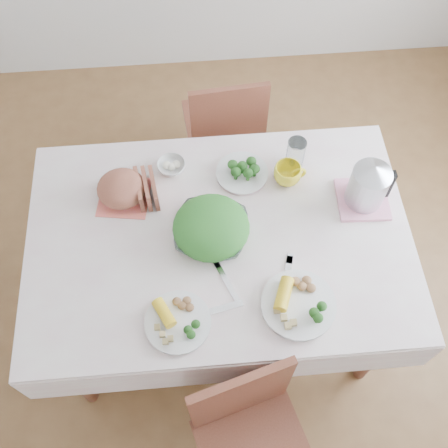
{
  "coord_description": "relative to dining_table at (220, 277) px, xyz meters",
  "views": [
    {
      "loc": [
        -0.07,
        -0.98,
        2.55
      ],
      "look_at": [
        0.02,
        0.02,
        0.82
      ],
      "focal_mm": 42.0,
      "sensor_mm": 36.0,
      "label": 1
    }
  ],
  "objects": [
    {
      "name": "electric_kettle",
      "position": [
        0.59,
        0.12,
        0.51
      ],
      "size": [
        0.17,
        0.17,
        0.21
      ],
      "primitive_type": "cylinder",
      "rotation": [
        0.0,
        0.0,
        -0.13
      ],
      "color": "#B2B5BA",
      "rests_on": "pink_tray"
    },
    {
      "name": "salad_bowl",
      "position": [
        -0.03,
        0.01,
        0.42
      ],
      "size": [
        0.34,
        0.34,
        0.07
      ],
      "primitive_type": "imported",
      "rotation": [
        0.0,
        0.0,
        -0.25
      ],
      "color": "white",
      "rests_on": "tablecloth"
    },
    {
      "name": "dining_table",
      "position": [
        0.0,
        0.0,
        0.0
      ],
      "size": [
        1.4,
        0.9,
        0.75
      ],
      "primitive_type": "cube",
      "color": "brown",
      "rests_on": "floor"
    },
    {
      "name": "dinner_plate_right",
      "position": [
        0.26,
        -0.31,
        0.4
      ],
      "size": [
        0.39,
        0.39,
        0.02
      ],
      "primitive_type": "cylinder",
      "rotation": [
        0.0,
        0.0,
        -0.72
      ],
      "color": "white",
      "rests_on": "tablecloth"
    },
    {
      "name": "fork_right",
      "position": [
        0.23,
        -0.21,
        0.39
      ],
      "size": [
        0.08,
        0.21,
        0.0
      ],
      "primitive_type": "cube",
      "rotation": [
        0.0,
        0.0,
        -0.28
      ],
      "color": "silver",
      "rests_on": "tablecloth"
    },
    {
      "name": "floor",
      "position": [
        0.0,
        0.0,
        -0.38
      ],
      "size": [
        3.6,
        3.6,
        0.0
      ],
      "primitive_type": "plane",
      "color": "brown",
      "rests_on": "ground"
    },
    {
      "name": "tablecloth",
      "position": [
        0.0,
        0.0,
        0.38
      ],
      "size": [
        1.5,
        1.0,
        0.01
      ],
      "primitive_type": "cube",
      "color": "silver",
      "rests_on": "dining_table"
    },
    {
      "name": "napkin",
      "position": [
        -0.37,
        0.21,
        0.39
      ],
      "size": [
        0.23,
        0.23,
        0.0
      ],
      "primitive_type": "cube",
      "rotation": [
        0.0,
        0.0,
        -0.15
      ],
      "color": "#FC7362",
      "rests_on": "tablecloth"
    },
    {
      "name": "glass_tumbler",
      "position": [
        0.34,
        0.32,
        0.45
      ],
      "size": [
        0.09,
        0.09,
        0.15
      ],
      "primitive_type": "cylinder",
      "rotation": [
        0.0,
        0.0,
        0.12
      ],
      "color": "white",
      "rests_on": "tablecloth"
    },
    {
      "name": "broccoli_plate",
      "position": [
        0.12,
        0.28,
        0.4
      ],
      "size": [
        0.23,
        0.23,
        0.02
      ],
      "primitive_type": "cylinder",
      "rotation": [
        0.0,
        0.0,
        -0.08
      ],
      "color": "beige",
      "rests_on": "tablecloth"
    },
    {
      "name": "chair_far",
      "position": [
        0.09,
        0.86,
        0.09
      ],
      "size": [
        0.42,
        0.42,
        0.86
      ],
      "primitive_type": "cube",
      "rotation": [
        0.0,
        0.0,
        3.23
      ],
      "color": "brown",
      "rests_on": "floor"
    },
    {
      "name": "pink_tray",
      "position": [
        0.59,
        0.12,
        0.4
      ],
      "size": [
        0.21,
        0.21,
        0.02
      ],
      "primitive_type": "cube",
      "rotation": [
        0.0,
        0.0,
        -0.05
      ],
      "color": "pink",
      "rests_on": "tablecloth"
    },
    {
      "name": "fruit_bowl",
      "position": [
        -0.17,
        0.34,
        0.41
      ],
      "size": [
        0.13,
        0.13,
        0.04
      ],
      "primitive_type": "imported",
      "rotation": [
        0.0,
        0.0,
        -0.1
      ],
      "color": "white",
      "rests_on": "tablecloth"
    },
    {
      "name": "bread_loaf",
      "position": [
        -0.37,
        0.21,
        0.45
      ],
      "size": [
        0.25,
        0.24,
        0.12
      ],
      "primitive_type": "ellipsoid",
      "rotation": [
        0.0,
        0.0,
        -0.37
      ],
      "color": "brown",
      "rests_on": "napkin"
    },
    {
      "name": "dinner_plate_left",
      "position": [
        -0.17,
        -0.34,
        0.4
      ],
      "size": [
        0.27,
        0.27,
        0.02
      ],
      "primitive_type": "cylinder",
      "rotation": [
        0.0,
        0.0,
        0.13
      ],
      "color": "white",
      "rests_on": "tablecloth"
    },
    {
      "name": "knife",
      "position": [
        -0.04,
        -0.3,
        0.39
      ],
      "size": [
        0.22,
        0.07,
        0.0
      ],
      "primitive_type": "cube",
      "rotation": [
        0.0,
        0.0,
        1.78
      ],
      "color": "silver",
      "rests_on": "tablecloth"
    },
    {
      "name": "yellow_mug",
      "position": [
        0.3,
        0.24,
        0.43
      ],
      "size": [
        0.13,
        0.13,
        0.09
      ],
      "primitive_type": "imported",
      "rotation": [
        0.0,
        0.0,
        0.1
      ],
      "color": "yellow",
      "rests_on": "tablecloth"
    },
    {
      "name": "fork_left",
      "position": [
        0.01,
        -0.19,
        0.39
      ],
      "size": [
        0.09,
        0.17,
        0.0
      ],
      "primitive_type": "cube",
      "rotation": [
        0.0,
        0.0,
        0.39
      ],
      "color": "silver",
      "rests_on": "tablecloth"
    }
  ]
}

